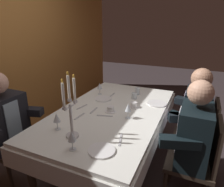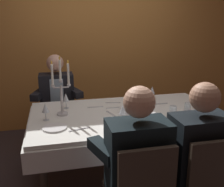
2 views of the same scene
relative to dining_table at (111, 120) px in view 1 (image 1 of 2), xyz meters
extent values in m
plane|color=#372D2F|center=(0.00, 0.00, -0.62)|extent=(12.00, 12.00, 0.00)
cube|color=white|center=(0.00, 0.00, 0.10)|extent=(1.90, 1.10, 0.04)
cube|color=white|center=(0.00, 0.00, -0.01)|extent=(1.94, 1.14, 0.18)
cylinder|color=#32271E|center=(0.83, -0.43, -0.27)|extent=(0.07, 0.07, 0.70)
cylinder|color=#32271E|center=(-0.83, 0.43, -0.27)|extent=(0.07, 0.07, 0.70)
cylinder|color=#32271E|center=(0.83, 0.43, -0.27)|extent=(0.07, 0.07, 0.70)
cylinder|color=silver|center=(-0.63, 0.08, 0.13)|extent=(0.11, 0.11, 0.02)
cylinder|color=silver|center=(-0.63, 0.08, 0.28)|extent=(0.02, 0.02, 0.28)
cylinder|color=silver|center=(-0.63, 0.08, 0.46)|extent=(0.04, 0.04, 0.02)
cylinder|color=white|center=(-0.63, 0.08, 0.57)|extent=(0.02, 0.02, 0.20)
ellipsoid|color=yellow|center=(-0.63, 0.08, 0.68)|extent=(0.02, 0.02, 0.03)
cylinder|color=silver|center=(-0.60, 0.08, 0.40)|extent=(0.07, 0.01, 0.01)
cylinder|color=silver|center=(-0.56, 0.08, 0.42)|extent=(0.04, 0.04, 0.02)
cylinder|color=white|center=(-0.56, 0.08, 0.53)|extent=(0.02, 0.02, 0.20)
ellipsoid|color=yellow|center=(-0.56, 0.08, 0.64)|extent=(0.02, 0.02, 0.03)
cylinder|color=silver|center=(-0.67, 0.08, 0.40)|extent=(0.07, 0.01, 0.01)
cylinder|color=silver|center=(-0.71, 0.08, 0.42)|extent=(0.04, 0.04, 0.02)
cylinder|color=white|center=(-0.71, 0.08, 0.53)|extent=(0.02, 0.02, 0.20)
ellipsoid|color=yellow|center=(-0.71, 0.08, 0.64)|extent=(0.02, 0.02, 0.03)
cylinder|color=white|center=(0.26, 0.23, 0.13)|extent=(0.22, 0.22, 0.01)
cylinder|color=white|center=(0.39, -0.43, 0.13)|extent=(0.23, 0.23, 0.01)
cylinder|color=white|center=(-0.72, -0.24, 0.13)|extent=(0.21, 0.21, 0.01)
cylinder|color=silver|center=(-0.11, -0.24, 0.12)|extent=(0.06, 0.06, 0.00)
cylinder|color=silver|center=(-0.11, -0.24, 0.16)|extent=(0.01, 0.01, 0.07)
cone|color=silver|center=(-0.11, -0.24, 0.24)|extent=(0.07, 0.07, 0.08)
cylinder|color=silver|center=(-0.79, -0.03, 0.12)|extent=(0.06, 0.06, 0.00)
cylinder|color=silver|center=(-0.79, -0.03, 0.16)|extent=(0.01, 0.01, 0.07)
cone|color=silver|center=(-0.79, -0.03, 0.24)|extent=(0.07, 0.07, 0.08)
cylinder|color=silver|center=(0.41, 0.36, 0.12)|extent=(0.06, 0.06, 0.00)
cylinder|color=silver|center=(0.41, 0.36, 0.16)|extent=(0.01, 0.01, 0.07)
cone|color=silver|center=(0.41, 0.36, 0.24)|extent=(0.07, 0.07, 0.08)
cylinder|color=silver|center=(-0.59, 0.28, 0.12)|extent=(0.06, 0.06, 0.00)
cylinder|color=silver|center=(-0.59, 0.28, 0.16)|extent=(0.01, 0.01, 0.07)
cone|color=silver|center=(-0.59, 0.28, 0.24)|extent=(0.07, 0.07, 0.08)
cylinder|color=silver|center=(0.45, -0.12, 0.16)|extent=(0.07, 0.07, 0.08)
cylinder|color=silver|center=(0.61, -0.12, 0.17)|extent=(0.06, 0.06, 0.10)
cylinder|color=white|center=(-0.03, -0.01, 0.12)|extent=(0.12, 0.12, 0.01)
cylinder|color=white|center=(-0.03, -0.01, 0.15)|extent=(0.08, 0.08, 0.05)
torus|color=white|center=(0.02, -0.01, 0.15)|extent=(0.04, 0.01, 0.04)
cylinder|color=white|center=(0.18, -0.21, 0.12)|extent=(0.12, 0.12, 0.01)
cylinder|color=white|center=(0.18, -0.21, 0.15)|extent=(0.08, 0.08, 0.05)
torus|color=white|center=(0.23, -0.21, 0.15)|extent=(0.04, 0.01, 0.04)
cube|color=#B7B7BC|center=(0.45, 0.19, 0.12)|extent=(0.17, 0.02, 0.01)
cube|color=#B7B7BC|center=(-0.09, 0.17, 0.12)|extent=(0.17, 0.02, 0.01)
cube|color=#B7B7BC|center=(-0.51, -0.32, 0.12)|extent=(0.19, 0.07, 0.01)
cube|color=#B7B7BC|center=(-0.28, 0.24, 0.12)|extent=(0.17, 0.03, 0.01)
cube|color=#B7B7BC|center=(-0.16, 0.00, 0.12)|extent=(0.07, 0.17, 0.01)
cube|color=#B7B7BC|center=(-0.06, 0.34, 0.12)|extent=(0.17, 0.05, 0.01)
cylinder|color=#32271E|center=(-0.85, 0.70, -0.41)|extent=(0.04, 0.04, 0.42)
cylinder|color=#32271E|center=(-0.49, 0.70, -0.41)|extent=(0.04, 0.04, 0.42)
cylinder|color=#32271E|center=(-0.49, 1.06, -0.41)|extent=(0.04, 0.04, 0.42)
cube|color=#32271E|center=(-0.67, 0.88, -0.18)|extent=(0.42, 0.42, 0.04)
cube|color=black|center=(-0.67, 0.88, 0.11)|extent=(0.42, 0.26, 0.54)
cube|color=#869EB2|center=(-0.67, 0.75, 0.14)|extent=(0.16, 0.01, 0.40)
cube|color=black|center=(-0.45, 0.78, 0.15)|extent=(0.19, 0.34, 0.08)
cylinder|color=#32271E|center=(0.00, -0.70, -0.41)|extent=(0.04, 0.04, 0.42)
cylinder|color=#32271E|center=(0.00, -1.06, -0.41)|extent=(0.04, 0.04, 0.42)
cube|color=#32271E|center=(-0.18, -0.88, -0.18)|extent=(0.42, 0.42, 0.04)
cube|color=#32271E|center=(-0.18, -1.07, 0.06)|extent=(0.38, 0.04, 0.44)
cube|color=black|center=(-0.18, -0.88, 0.11)|extent=(0.42, 0.26, 0.54)
cube|color=white|center=(-0.18, -0.75, 0.14)|extent=(0.16, 0.01, 0.40)
sphere|color=#DDA383|center=(-0.18, -0.88, 0.51)|extent=(0.21, 0.21, 0.21)
cube|color=black|center=(0.04, -0.78, 0.15)|extent=(0.19, 0.34, 0.08)
cube|color=black|center=(-0.40, -0.78, 0.15)|extent=(0.19, 0.34, 0.08)
cylinder|color=#32271E|center=(0.47, -0.70, -0.41)|extent=(0.04, 0.04, 0.42)
cylinder|color=#32271E|center=(0.11, -0.70, -0.41)|extent=(0.04, 0.04, 0.42)
cylinder|color=#32271E|center=(0.47, -1.06, -0.41)|extent=(0.04, 0.04, 0.42)
cylinder|color=#32271E|center=(0.11, -1.06, -0.41)|extent=(0.04, 0.04, 0.42)
cube|color=#32271E|center=(0.29, -0.88, -0.18)|extent=(0.42, 0.42, 0.04)
cube|color=#32271E|center=(0.29, -1.07, 0.06)|extent=(0.38, 0.04, 0.44)
cube|color=black|center=(0.29, -0.88, 0.11)|extent=(0.42, 0.26, 0.54)
cube|color=#BBABCE|center=(0.29, -0.75, 0.14)|extent=(0.16, 0.01, 0.40)
sphere|color=tan|center=(0.29, -0.88, 0.51)|extent=(0.21, 0.21, 0.21)
cube|color=black|center=(0.51, -0.78, 0.15)|extent=(0.19, 0.34, 0.08)
cube|color=black|center=(0.07, -0.78, 0.15)|extent=(0.19, 0.34, 0.08)
camera|label=1|loc=(-1.88, -0.85, 1.06)|focal=32.25mm
camera|label=2|loc=(-0.71, -2.38, 1.01)|focal=41.59mm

